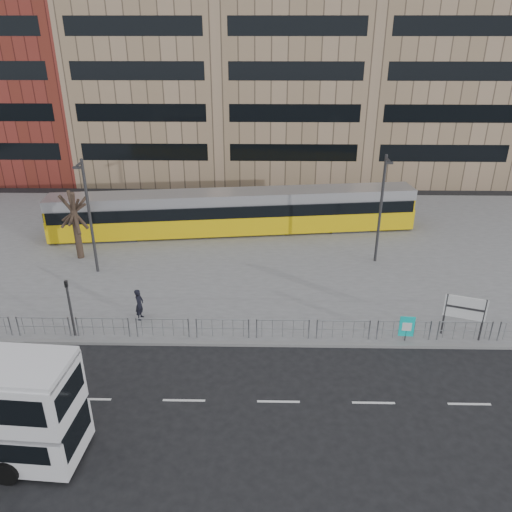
{
  "coord_description": "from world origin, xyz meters",
  "views": [
    {
      "loc": [
        1.36,
        -20.51,
        14.41
      ],
      "look_at": [
        0.86,
        6.0,
        2.14
      ],
      "focal_mm": 35.0,
      "sensor_mm": 36.0,
      "label": 1
    }
  ],
  "objects_px": {
    "lamp_post_east": "(381,205)",
    "tram": "(235,212)",
    "bare_tree": "(70,188)",
    "pedestrian": "(139,304)",
    "ad_panel": "(407,327)",
    "traffic_light_west": "(69,301)",
    "lamp_post_west": "(89,212)",
    "station_sign": "(465,310)"
  },
  "relations": [
    {
      "from": "tram",
      "to": "pedestrian",
      "type": "height_order",
      "value": "tram"
    },
    {
      "from": "lamp_post_west",
      "to": "station_sign",
      "type": "bearing_deg",
      "value": -18.7
    },
    {
      "from": "tram",
      "to": "station_sign",
      "type": "height_order",
      "value": "tram"
    },
    {
      "from": "tram",
      "to": "lamp_post_east",
      "type": "bearing_deg",
      "value": -34.76
    },
    {
      "from": "pedestrian",
      "to": "bare_tree",
      "type": "bearing_deg",
      "value": 43.76
    },
    {
      "from": "pedestrian",
      "to": "lamp_post_west",
      "type": "height_order",
      "value": "lamp_post_west"
    },
    {
      "from": "lamp_post_west",
      "to": "bare_tree",
      "type": "distance_m",
      "value": 2.9
    },
    {
      "from": "tram",
      "to": "lamp_post_west",
      "type": "xyz_separation_m",
      "value": [
        -8.4,
        -6.93,
        2.4
      ]
    },
    {
      "from": "tram",
      "to": "bare_tree",
      "type": "distance_m",
      "value": 11.73
    },
    {
      "from": "station_sign",
      "to": "bare_tree",
      "type": "relative_size",
      "value": 0.32
    },
    {
      "from": "bare_tree",
      "to": "lamp_post_east",
      "type": "bearing_deg",
      "value": -0.65
    },
    {
      "from": "tram",
      "to": "lamp_post_east",
      "type": "xyz_separation_m",
      "value": [
        9.62,
        -5.04,
        2.34
      ]
    },
    {
      "from": "ad_panel",
      "to": "traffic_light_west",
      "type": "bearing_deg",
      "value": -176.35
    },
    {
      "from": "pedestrian",
      "to": "lamp_post_west",
      "type": "relative_size",
      "value": 0.24
    },
    {
      "from": "lamp_post_west",
      "to": "lamp_post_east",
      "type": "distance_m",
      "value": 18.13
    },
    {
      "from": "station_sign",
      "to": "ad_panel",
      "type": "bearing_deg",
      "value": -153.46
    },
    {
      "from": "bare_tree",
      "to": "traffic_light_west",
      "type": "bearing_deg",
      "value": -72.9
    },
    {
      "from": "tram",
      "to": "ad_panel",
      "type": "height_order",
      "value": "tram"
    },
    {
      "from": "ad_panel",
      "to": "lamp_post_west",
      "type": "xyz_separation_m",
      "value": [
        -17.68,
        7.35,
        3.2
      ]
    },
    {
      "from": "lamp_post_east",
      "to": "traffic_light_west",
      "type": "bearing_deg",
      "value": -151.83
    },
    {
      "from": "ad_panel",
      "to": "traffic_light_west",
      "type": "height_order",
      "value": "traffic_light_west"
    },
    {
      "from": "ad_panel",
      "to": "lamp_post_west",
      "type": "bearing_deg",
      "value": 161.66
    },
    {
      "from": "pedestrian",
      "to": "traffic_light_west",
      "type": "xyz_separation_m",
      "value": [
        -2.97,
        -1.64,
        1.1
      ]
    },
    {
      "from": "station_sign",
      "to": "lamp_post_east",
      "type": "bearing_deg",
      "value": 124.42
    },
    {
      "from": "station_sign",
      "to": "pedestrian",
      "type": "height_order",
      "value": "station_sign"
    },
    {
      "from": "traffic_light_west",
      "to": "lamp_post_west",
      "type": "relative_size",
      "value": 0.43
    },
    {
      "from": "ad_panel",
      "to": "traffic_light_west",
      "type": "relative_size",
      "value": 0.44
    },
    {
      "from": "ad_panel",
      "to": "lamp_post_east",
      "type": "height_order",
      "value": "lamp_post_east"
    },
    {
      "from": "station_sign",
      "to": "ad_panel",
      "type": "relative_size",
      "value": 1.65
    },
    {
      "from": "bare_tree",
      "to": "pedestrian",
      "type": "bearing_deg",
      "value": -52.7
    },
    {
      "from": "bare_tree",
      "to": "lamp_post_west",
      "type": "bearing_deg",
      "value": -49.94
    },
    {
      "from": "tram",
      "to": "traffic_light_west",
      "type": "relative_size",
      "value": 8.75
    },
    {
      "from": "lamp_post_east",
      "to": "bare_tree",
      "type": "xyz_separation_m",
      "value": [
        -19.81,
        0.22,
        0.93
      ]
    },
    {
      "from": "tram",
      "to": "lamp_post_east",
      "type": "relative_size",
      "value": 3.8
    },
    {
      "from": "station_sign",
      "to": "bare_tree",
      "type": "xyz_separation_m",
      "value": [
        -22.32,
        9.07,
        3.29
      ]
    },
    {
      "from": "station_sign",
      "to": "lamp_post_west",
      "type": "bearing_deg",
      "value": 179.93
    },
    {
      "from": "lamp_post_east",
      "to": "tram",
      "type": "bearing_deg",
      "value": 152.38
    },
    {
      "from": "traffic_light_west",
      "to": "bare_tree",
      "type": "relative_size",
      "value": 0.44
    },
    {
      "from": "traffic_light_west",
      "to": "lamp_post_east",
      "type": "relative_size",
      "value": 0.43
    },
    {
      "from": "ad_panel",
      "to": "lamp_post_west",
      "type": "height_order",
      "value": "lamp_post_west"
    },
    {
      "from": "pedestrian",
      "to": "traffic_light_west",
      "type": "relative_size",
      "value": 0.56
    },
    {
      "from": "traffic_light_west",
      "to": "tram",
      "type": "bearing_deg",
      "value": 54.21
    }
  ]
}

